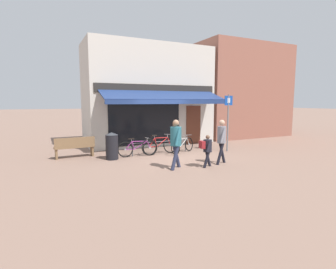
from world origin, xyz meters
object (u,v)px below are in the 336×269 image
(bicycle_silver, at_px, (182,145))
(park_bench, at_px, (75,147))
(bicycle_purple, at_px, (138,148))
(bicycle_red, at_px, (160,145))
(pedestrian_adult, at_px, (176,139))
(pedestrian_child, at_px, (207,147))
(parking_sign, at_px, (228,117))
(pedestrian_second_adult, at_px, (222,137))
(litter_bin, at_px, (112,146))

(bicycle_silver, xyz_separation_m, park_bench, (-4.55, 1.07, 0.10))
(bicycle_purple, xyz_separation_m, bicycle_red, (1.06, 0.04, 0.04))
(pedestrian_adult, height_order, pedestrian_child, pedestrian_adult)
(pedestrian_adult, bearing_deg, park_bench, 119.45)
(parking_sign, bearing_deg, park_bench, 166.29)
(bicycle_purple, distance_m, pedestrian_child, 3.29)
(pedestrian_second_adult, bearing_deg, bicycle_red, 115.27)
(pedestrian_second_adult, bearing_deg, pedestrian_child, -167.50)
(bicycle_purple, height_order, bicycle_silver, bicycle_silver)
(park_bench, bearing_deg, parking_sign, -16.40)
(bicycle_red, distance_m, park_bench, 3.62)
(pedestrian_adult, bearing_deg, litter_bin, 112.50)
(bicycle_red, bearing_deg, bicycle_silver, -19.58)
(bicycle_purple, xyz_separation_m, park_bench, (-2.47, 0.87, 0.11))
(bicycle_purple, distance_m, parking_sign, 4.44)
(pedestrian_child, height_order, litter_bin, pedestrian_child)
(pedestrian_adult, xyz_separation_m, park_bench, (-2.97, 3.44, -0.59))
(bicycle_purple, relative_size, parking_sign, 0.66)
(bicycle_silver, relative_size, pedestrian_second_adult, 0.97)
(bicycle_red, xyz_separation_m, bicycle_silver, (1.02, -0.24, -0.04))
(pedestrian_child, height_order, pedestrian_second_adult, pedestrian_second_adult)
(bicycle_red, relative_size, pedestrian_adult, 1.06)
(bicycle_purple, distance_m, litter_bin, 1.16)
(pedestrian_child, xyz_separation_m, parking_sign, (2.59, 2.10, 0.90))
(pedestrian_adult, relative_size, litter_bin, 1.57)
(bicycle_red, height_order, parking_sign, parking_sign)
(pedestrian_adult, bearing_deg, bicycle_red, 66.63)
(pedestrian_child, bearing_deg, bicycle_red, 105.72)
(pedestrian_adult, relative_size, park_bench, 1.07)
(bicycle_purple, relative_size, pedestrian_adult, 1.01)
(bicycle_silver, distance_m, pedestrian_second_adult, 2.57)
(litter_bin, bearing_deg, pedestrian_child, -44.90)
(bicycle_purple, bearing_deg, litter_bin, -169.08)
(parking_sign, relative_size, park_bench, 1.65)
(bicycle_purple, bearing_deg, park_bench, 165.65)
(pedestrian_adult, distance_m, litter_bin, 2.99)
(pedestrian_child, xyz_separation_m, pedestrian_second_adult, (0.78, 0.19, 0.31))
(bicycle_purple, bearing_deg, pedestrian_second_adult, -43.01)
(litter_bin, bearing_deg, parking_sign, -6.80)
(bicycle_red, relative_size, pedestrian_second_adult, 1.09)
(bicycle_red, distance_m, parking_sign, 3.46)
(bicycle_purple, bearing_deg, bicycle_silver, -0.22)
(bicycle_red, xyz_separation_m, park_bench, (-3.52, 0.83, 0.07))
(park_bench, bearing_deg, pedestrian_adult, -51.89)
(bicycle_silver, height_order, pedestrian_adult, pedestrian_adult)
(pedestrian_child, distance_m, parking_sign, 3.45)
(bicycle_purple, distance_m, pedestrian_second_adult, 3.63)
(bicycle_purple, xyz_separation_m, pedestrian_second_adult, (2.38, -2.66, 0.67))
(bicycle_silver, relative_size, parking_sign, 0.61)
(bicycle_red, bearing_deg, pedestrian_adult, -108.67)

